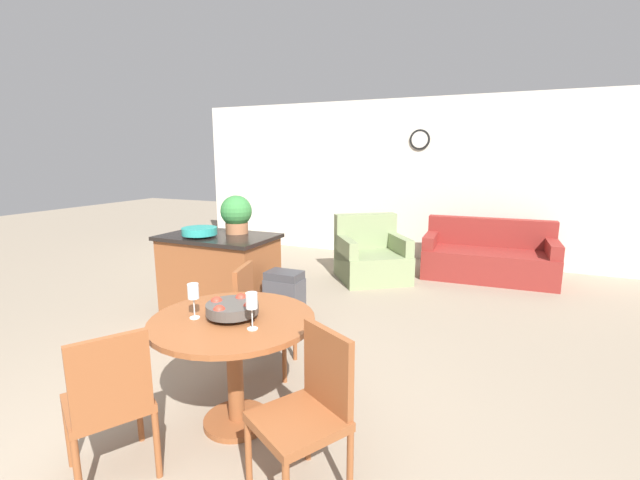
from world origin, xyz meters
TOP-DOWN VIEW (x-y plane):
  - wall_back at (0.00, 5.93)m, footprint 8.00×0.09m
  - dining_table at (0.11, 0.71)m, footprint 1.05×1.05m
  - dining_chair_near_left at (-0.20, 0.02)m, footprint 0.57×0.57m
  - dining_chair_near_right at (0.80, 0.40)m, footprint 0.57×0.57m
  - dining_chair_far_side at (-0.15, 1.42)m, footprint 0.51×0.51m
  - fruit_bowl at (0.11, 0.71)m, footprint 0.33×0.33m
  - wine_glass_left at (-0.10, 0.61)m, footprint 0.07×0.07m
  - wine_glass_right at (0.33, 0.61)m, footprint 0.07×0.07m
  - kitchen_island at (-1.16, 2.25)m, footprint 1.20×0.77m
  - teal_bowl at (-1.28, 2.09)m, footprint 0.36×0.36m
  - potted_plant at (-1.05, 2.43)m, footprint 0.34×0.34m
  - trash_bin at (-0.30, 2.13)m, footprint 0.36×0.25m
  - couch at (1.44, 5.12)m, footprint 1.84×0.95m
  - armchair at (-0.10, 4.37)m, footprint 1.27×1.26m

SIDE VIEW (x-z plane):
  - couch at x=1.44m, z-range -0.13..0.71m
  - armchair at x=-0.10m, z-range -0.15..0.76m
  - trash_bin at x=-0.30m, z-range 0.00..0.65m
  - kitchen_island at x=-1.16m, z-range 0.00..0.93m
  - dining_chair_near_left at x=-0.20m, z-range 0.05..0.93m
  - dining_chair_near_right at x=0.80m, z-range 0.05..0.93m
  - dining_chair_far_side at x=-0.15m, z-range 0.05..0.93m
  - dining_table at x=0.11m, z-range 0.21..0.96m
  - fruit_bowl at x=0.11m, z-range 0.75..0.88m
  - wine_glass_left at x=-0.10m, z-range 0.81..1.03m
  - wine_glass_right at x=0.33m, z-range 0.81..1.03m
  - teal_bowl at x=-1.28m, z-range 0.94..1.03m
  - potted_plant at x=-1.05m, z-range 0.94..1.35m
  - wall_back at x=0.00m, z-range 0.00..2.70m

